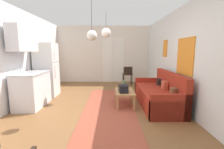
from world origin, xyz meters
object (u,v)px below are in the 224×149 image
handbag (123,88)px  pendant_lamp_far (106,33)px  bamboo_vase (124,85)px  refrigerator (47,70)px  couch (160,95)px  coffee_table (125,93)px  accent_chair (128,74)px  pendant_lamp_near (92,35)px

handbag → pendant_lamp_far: pendant_lamp_far is taller
bamboo_vase → pendant_lamp_far: 1.67m
handbag → pendant_lamp_far: bearing=117.7°
refrigerator → couch: bearing=-16.1°
handbag → refrigerator: 2.71m
handbag → coffee_table: bearing=73.5°
bamboo_vase → accent_chair: size_ratio=0.56×
pendant_lamp_far → handbag: bearing=-62.3°
coffee_table → handbag: 0.23m
coffee_table → pendant_lamp_near: 1.82m
refrigerator → pendant_lamp_far: 2.29m
coffee_table → refrigerator: (-2.48, 0.97, 0.52)m
couch → refrigerator: 3.64m
couch → pendant_lamp_far: pendant_lamp_far is taller
coffee_table → pendant_lamp_far: size_ratio=1.18×
handbag → accent_chair: size_ratio=0.39×
accent_chair → pendant_lamp_near: (-1.14, -3.37, 1.34)m
handbag → refrigerator: refrigerator is taller
accent_chair → pendant_lamp_near: pendant_lamp_near is taller
coffee_table → bamboo_vase: (0.01, 0.26, 0.17)m
bamboo_vase → pendant_lamp_near: size_ratio=0.50×
bamboo_vase → handbag: bearing=-98.0°
coffee_table → bamboo_vase: bearing=87.4°
couch → bamboo_vase: (-0.95, 0.28, 0.23)m
handbag → accent_chair: bearing=81.7°
bamboo_vase → handbag: (-0.06, -0.41, -0.02)m
handbag → pendant_lamp_near: 1.61m
coffee_table → refrigerator: 2.72m
handbag → refrigerator: size_ratio=0.18×
handbag → bamboo_vase: bearing=82.0°
coffee_table → bamboo_vase: size_ratio=1.92×
coffee_table → accent_chair: bearing=82.2°
refrigerator → accent_chair: size_ratio=2.16×
coffee_table → pendant_lamp_far: 1.91m
bamboo_vase → refrigerator: bearing=164.0°
coffee_table → bamboo_vase: 0.31m
refrigerator → bamboo_vase: bearing=-16.0°
handbag → accent_chair: 2.81m
couch → bamboo_vase: size_ratio=4.59×
pendant_lamp_near → pendant_lamp_far: size_ratio=1.24×
couch → handbag: 1.04m
pendant_lamp_far → pendant_lamp_near: bearing=-99.8°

